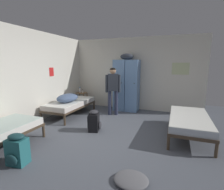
{
  "coord_description": "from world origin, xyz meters",
  "views": [
    {
      "loc": [
        1.46,
        -3.6,
        1.71
      ],
      "look_at": [
        0.0,
        0.27,
        0.95
      ],
      "focal_mm": 27.28,
      "sensor_mm": 36.0,
      "label": 1
    }
  ],
  "objects_px": {
    "shelf_unit": "(82,98)",
    "water_bottle": "(80,90)",
    "bed_left_rear": "(70,104)",
    "backpack_black": "(94,121)",
    "lotion_bottle": "(82,91)",
    "locker_bank": "(127,84)",
    "clothes_pile_grey": "(131,179)",
    "bedding_heap": "(68,98)",
    "person_traveler": "(113,87)",
    "backpack_teal": "(17,150)",
    "bed_right": "(189,120)"
  },
  "relations": [
    {
      "from": "bedding_heap",
      "to": "clothes_pile_grey",
      "type": "xyz_separation_m",
      "value": [
        2.74,
        -2.38,
        -0.58
      ]
    },
    {
      "from": "shelf_unit",
      "to": "person_traveler",
      "type": "height_order",
      "value": "person_traveler"
    },
    {
      "from": "person_traveler",
      "to": "backpack_black",
      "type": "relative_size",
      "value": 2.89
    },
    {
      "from": "clothes_pile_grey",
      "to": "lotion_bottle",
      "type": "bearing_deg",
      "value": 128.76
    },
    {
      "from": "backpack_black",
      "to": "backpack_teal",
      "type": "relative_size",
      "value": 1.0
    },
    {
      "from": "bedding_heap",
      "to": "water_bottle",
      "type": "height_order",
      "value": "water_bottle"
    },
    {
      "from": "bed_right",
      "to": "water_bottle",
      "type": "bearing_deg",
      "value": 158.12
    },
    {
      "from": "water_bottle",
      "to": "backpack_teal",
      "type": "bearing_deg",
      "value": -73.89
    },
    {
      "from": "shelf_unit",
      "to": "bed_right",
      "type": "bearing_deg",
      "value": -22.03
    },
    {
      "from": "person_traveler",
      "to": "backpack_black",
      "type": "height_order",
      "value": "person_traveler"
    },
    {
      "from": "bed_left_rear",
      "to": "backpack_teal",
      "type": "relative_size",
      "value": 3.45
    },
    {
      "from": "bed_left_rear",
      "to": "backpack_black",
      "type": "xyz_separation_m",
      "value": [
        1.38,
        -0.97,
        -0.12
      ]
    },
    {
      "from": "bed_left_rear",
      "to": "bed_right",
      "type": "xyz_separation_m",
      "value": [
        3.63,
        -0.42,
        0.0
      ]
    },
    {
      "from": "bed_right",
      "to": "person_traveler",
      "type": "relative_size",
      "value": 1.2
    },
    {
      "from": "locker_bank",
      "to": "water_bottle",
      "type": "height_order",
      "value": "locker_bank"
    },
    {
      "from": "bedding_heap",
      "to": "water_bottle",
      "type": "xyz_separation_m",
      "value": [
        -0.34,
        1.33,
        0.05
      ]
    },
    {
      "from": "bed_right",
      "to": "backpack_black",
      "type": "relative_size",
      "value": 3.45
    },
    {
      "from": "backpack_black",
      "to": "water_bottle",
      "type": "bearing_deg",
      "value": 128.58
    },
    {
      "from": "shelf_unit",
      "to": "clothes_pile_grey",
      "type": "bearing_deg",
      "value": -50.88
    },
    {
      "from": "locker_bank",
      "to": "backpack_black",
      "type": "height_order",
      "value": "locker_bank"
    },
    {
      "from": "water_bottle",
      "to": "lotion_bottle",
      "type": "xyz_separation_m",
      "value": [
        0.15,
        -0.06,
        -0.04
      ]
    },
    {
      "from": "bed_left_rear",
      "to": "shelf_unit",
      "type": "bearing_deg",
      "value": 102.26
    },
    {
      "from": "person_traveler",
      "to": "backpack_teal",
      "type": "xyz_separation_m",
      "value": [
        -0.52,
        -3.32,
        -0.7
      ]
    },
    {
      "from": "shelf_unit",
      "to": "bedding_heap",
      "type": "xyz_separation_m",
      "value": [
        0.26,
        -1.31,
        0.27
      ]
    },
    {
      "from": "bed_right",
      "to": "clothes_pile_grey",
      "type": "xyz_separation_m",
      "value": [
        -0.88,
        -2.12,
        -0.34
      ]
    },
    {
      "from": "lotion_bottle",
      "to": "person_traveler",
      "type": "bearing_deg",
      "value": -20.89
    },
    {
      "from": "locker_bank",
      "to": "clothes_pile_grey",
      "type": "bearing_deg",
      "value": -73.01
    },
    {
      "from": "bedding_heap",
      "to": "lotion_bottle",
      "type": "xyz_separation_m",
      "value": [
        -0.19,
        1.27,
        0.01
      ]
    },
    {
      "from": "locker_bank",
      "to": "bedding_heap",
      "type": "relative_size",
      "value": 2.43
    },
    {
      "from": "lotion_bottle",
      "to": "clothes_pile_grey",
      "type": "relative_size",
      "value": 0.26
    },
    {
      "from": "locker_bank",
      "to": "backpack_black",
      "type": "relative_size",
      "value": 3.76
    },
    {
      "from": "shelf_unit",
      "to": "water_bottle",
      "type": "distance_m",
      "value": 0.33
    },
    {
      "from": "water_bottle",
      "to": "clothes_pile_grey",
      "type": "relative_size",
      "value": 0.42
    },
    {
      "from": "bedding_heap",
      "to": "shelf_unit",
      "type": "bearing_deg",
      "value": 101.24
    },
    {
      "from": "shelf_unit",
      "to": "lotion_bottle",
      "type": "relative_size",
      "value": 4.15
    },
    {
      "from": "backpack_teal",
      "to": "bedding_heap",
      "type": "bearing_deg",
      "value": 106.99
    },
    {
      "from": "bed_left_rear",
      "to": "lotion_bottle",
      "type": "xyz_separation_m",
      "value": [
        -0.18,
        1.11,
        0.25
      ]
    },
    {
      "from": "water_bottle",
      "to": "backpack_black",
      "type": "bearing_deg",
      "value": -51.42
    },
    {
      "from": "bed_right",
      "to": "lotion_bottle",
      "type": "height_order",
      "value": "lotion_bottle"
    },
    {
      "from": "lotion_bottle",
      "to": "clothes_pile_grey",
      "type": "height_order",
      "value": "lotion_bottle"
    },
    {
      "from": "lotion_bottle",
      "to": "locker_bank",
      "type": "bearing_deg",
      "value": 4.89
    },
    {
      "from": "shelf_unit",
      "to": "lotion_bottle",
      "type": "xyz_separation_m",
      "value": [
        0.07,
        -0.04,
        0.28
      ]
    },
    {
      "from": "shelf_unit",
      "to": "lotion_bottle",
      "type": "height_order",
      "value": "lotion_bottle"
    },
    {
      "from": "bed_left_rear",
      "to": "clothes_pile_grey",
      "type": "distance_m",
      "value": 3.76
    },
    {
      "from": "shelf_unit",
      "to": "water_bottle",
      "type": "bearing_deg",
      "value": 165.96
    },
    {
      "from": "water_bottle",
      "to": "bed_left_rear",
      "type": "bearing_deg",
      "value": -74.25
    },
    {
      "from": "bedding_heap",
      "to": "clothes_pile_grey",
      "type": "height_order",
      "value": "bedding_heap"
    },
    {
      "from": "lotion_bottle",
      "to": "backpack_black",
      "type": "xyz_separation_m",
      "value": [
        1.56,
        -2.08,
        -0.37
      ]
    },
    {
      "from": "locker_bank",
      "to": "bed_left_rear",
      "type": "relative_size",
      "value": 1.09
    },
    {
      "from": "bedding_heap",
      "to": "clothes_pile_grey",
      "type": "relative_size",
      "value": 1.64
    }
  ]
}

